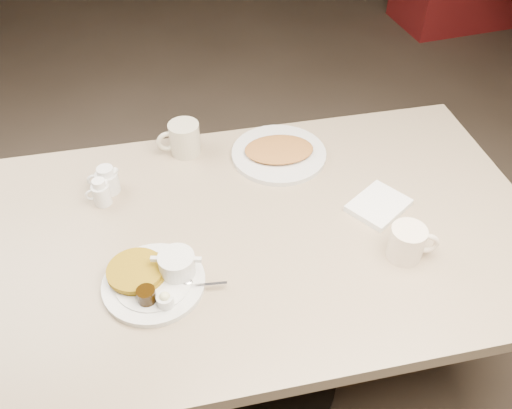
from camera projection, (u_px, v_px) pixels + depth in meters
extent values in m
cube|color=#4C3F33|center=(257.00, 377.00, 1.94)|extent=(7.00, 8.00, 0.02)
cube|color=tan|center=(258.00, 234.00, 1.43)|extent=(1.50, 0.90, 0.04)
cylinder|color=black|center=(257.00, 313.00, 1.68)|extent=(0.14, 0.14, 0.69)
cylinder|color=black|center=(257.00, 373.00, 1.92)|extent=(0.56, 0.56, 0.03)
cylinder|color=silver|center=(154.00, 283.00, 1.28)|extent=(0.29, 0.29, 0.01)
cylinder|color=silver|center=(153.00, 281.00, 1.27)|extent=(0.22, 0.22, 0.00)
cylinder|color=#97760F|center=(138.00, 272.00, 1.28)|extent=(0.17, 0.17, 0.01)
cylinder|color=#97760F|center=(135.00, 270.00, 1.27)|extent=(0.16, 0.16, 0.01)
cylinder|color=silver|center=(177.00, 264.00, 1.28)|extent=(0.10, 0.10, 0.05)
cube|color=silver|center=(155.00, 259.00, 1.26)|extent=(0.02, 0.01, 0.01)
cube|color=silver|center=(198.00, 260.00, 1.26)|extent=(0.02, 0.01, 0.01)
ellipsoid|color=white|center=(172.00, 259.00, 1.27)|extent=(0.05, 0.05, 0.03)
ellipsoid|color=white|center=(181.00, 262.00, 1.26)|extent=(0.04, 0.04, 0.02)
cylinder|color=black|center=(146.00, 296.00, 1.22)|extent=(0.05, 0.05, 0.04)
cylinder|color=silver|center=(165.00, 300.00, 1.21)|extent=(0.05, 0.05, 0.03)
ellipsoid|color=beige|center=(165.00, 297.00, 1.21)|extent=(0.03, 0.03, 0.02)
cube|color=silver|center=(207.00, 285.00, 1.26)|extent=(0.10, 0.02, 0.00)
ellipsoid|color=silver|center=(186.00, 282.00, 1.27)|extent=(0.03, 0.03, 0.01)
cylinder|color=white|center=(406.00, 243.00, 1.32)|extent=(0.11, 0.11, 0.09)
cylinder|color=#2D2520|center=(410.00, 231.00, 1.29)|extent=(0.09, 0.09, 0.01)
torus|color=white|center=(426.00, 243.00, 1.32)|extent=(0.06, 0.03, 0.06)
cube|color=white|center=(379.00, 205.00, 1.47)|extent=(0.19, 0.19, 0.02)
cylinder|color=beige|center=(185.00, 138.00, 1.62)|extent=(0.10, 0.10, 0.10)
torus|color=beige|center=(168.00, 141.00, 1.61)|extent=(0.07, 0.02, 0.07)
cylinder|color=white|center=(102.00, 195.00, 1.47)|extent=(0.06, 0.06, 0.06)
cylinder|color=white|center=(99.00, 183.00, 1.44)|extent=(0.04, 0.04, 0.02)
cone|color=white|center=(106.00, 183.00, 1.45)|extent=(0.02, 0.02, 0.02)
torus|color=white|center=(91.00, 195.00, 1.46)|extent=(0.04, 0.01, 0.03)
cylinder|color=silver|center=(108.00, 182.00, 1.51)|extent=(0.08, 0.08, 0.06)
cylinder|color=silver|center=(105.00, 171.00, 1.48)|extent=(0.06, 0.06, 0.02)
cone|color=silver|center=(114.00, 172.00, 1.48)|extent=(0.02, 0.02, 0.02)
torus|color=silver|center=(95.00, 181.00, 1.51)|extent=(0.05, 0.02, 0.05)
cylinder|color=silver|center=(279.00, 154.00, 1.64)|extent=(0.31, 0.31, 0.01)
ellipsoid|color=#A3692E|center=(279.00, 149.00, 1.63)|extent=(0.22, 0.17, 0.02)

